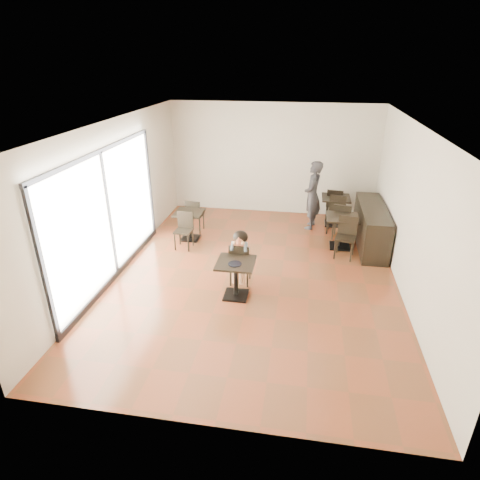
% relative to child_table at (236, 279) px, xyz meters
% --- Properties ---
extents(floor, '(6.00, 8.00, 0.01)m').
position_rel_child_table_xyz_m(floor, '(0.25, 0.91, -0.38)').
color(floor, brown).
rests_on(floor, ground).
extents(ceiling, '(6.00, 8.00, 0.01)m').
position_rel_child_table_xyz_m(ceiling, '(0.25, 0.91, 2.82)').
color(ceiling, white).
rests_on(ceiling, floor).
extents(wall_back, '(6.00, 0.01, 3.20)m').
position_rel_child_table_xyz_m(wall_back, '(0.25, 4.91, 1.22)').
color(wall_back, beige).
rests_on(wall_back, floor).
extents(wall_front, '(6.00, 0.01, 3.20)m').
position_rel_child_table_xyz_m(wall_front, '(0.25, -3.09, 1.22)').
color(wall_front, beige).
rests_on(wall_front, floor).
extents(wall_left, '(0.01, 8.00, 3.20)m').
position_rel_child_table_xyz_m(wall_left, '(-2.75, 0.91, 1.22)').
color(wall_left, beige).
rests_on(wall_left, floor).
extents(wall_right, '(0.01, 8.00, 3.20)m').
position_rel_child_table_xyz_m(wall_right, '(3.25, 0.91, 1.22)').
color(wall_right, beige).
rests_on(wall_right, floor).
extents(storefront_window, '(0.04, 4.50, 2.60)m').
position_rel_child_table_xyz_m(storefront_window, '(-2.72, 0.41, 1.02)').
color(storefront_window, white).
rests_on(storefront_window, floor).
extents(child_table, '(0.73, 0.73, 0.77)m').
position_rel_child_table_xyz_m(child_table, '(0.00, 0.00, 0.00)').
color(child_table, black).
rests_on(child_table, floor).
extents(child_chair, '(0.41, 0.41, 0.92)m').
position_rel_child_table_xyz_m(child_chair, '(0.00, 0.55, 0.08)').
color(child_chair, black).
rests_on(child_chair, floor).
extents(child, '(0.41, 0.58, 1.16)m').
position_rel_child_table_xyz_m(child, '(0.00, 0.55, 0.20)').
color(child, slate).
rests_on(child, child_chair).
extents(plate, '(0.26, 0.26, 0.02)m').
position_rel_child_table_xyz_m(plate, '(0.00, -0.10, 0.39)').
color(plate, black).
rests_on(plate, child_table).
extents(pizza_slice, '(0.27, 0.21, 0.06)m').
position_rel_child_table_xyz_m(pizza_slice, '(0.00, 0.36, 0.62)').
color(pizza_slice, '#E0AA73').
rests_on(pizza_slice, child).
extents(adult_patron, '(0.54, 0.74, 1.86)m').
position_rel_child_table_xyz_m(adult_patron, '(1.44, 3.82, 0.55)').
color(adult_patron, '#313136').
rests_on(adult_patron, floor).
extents(cafe_table_mid, '(0.92, 0.92, 0.81)m').
position_rel_child_table_xyz_m(cafe_table_mid, '(2.17, 2.64, 0.02)').
color(cafe_table_mid, black).
rests_on(cafe_table_mid, floor).
extents(cafe_table_left, '(0.75, 0.75, 0.75)m').
position_rel_child_table_xyz_m(cafe_table_left, '(-1.64, 2.52, -0.01)').
color(cafe_table_left, black).
rests_on(cafe_table_left, floor).
extents(cafe_table_back, '(0.87, 0.87, 0.81)m').
position_rel_child_table_xyz_m(cafe_table_back, '(2.09, 4.12, 0.02)').
color(cafe_table_back, black).
rests_on(cafe_table_back, floor).
extents(chair_mid_a, '(0.52, 0.52, 0.97)m').
position_rel_child_table_xyz_m(chair_mid_a, '(2.23, 3.19, 0.10)').
color(chair_mid_a, black).
rests_on(chair_mid_a, floor).
extents(chair_mid_b, '(0.52, 0.52, 0.97)m').
position_rel_child_table_xyz_m(chair_mid_b, '(2.23, 2.09, 0.10)').
color(chair_mid_b, black).
rests_on(chair_mid_b, floor).
extents(chair_left_a, '(0.43, 0.43, 0.90)m').
position_rel_child_table_xyz_m(chair_left_a, '(-1.64, 3.07, 0.07)').
color(chair_left_a, black).
rests_on(chair_left_a, floor).
extents(chair_left_b, '(0.43, 0.43, 0.90)m').
position_rel_child_table_xyz_m(chair_left_b, '(-1.64, 1.97, 0.07)').
color(chair_left_b, black).
rests_on(chair_left_b, floor).
extents(chair_back_a, '(0.50, 0.50, 0.98)m').
position_rel_child_table_xyz_m(chair_back_a, '(2.09, 4.41, 0.10)').
color(chair_back_a, black).
rests_on(chair_back_a, floor).
extents(chair_back_b, '(0.50, 0.50, 0.98)m').
position_rel_child_table_xyz_m(chair_back_b, '(2.09, 3.57, 0.10)').
color(chair_back_b, black).
rests_on(chair_back_b, floor).
extents(service_counter, '(0.60, 2.40, 1.00)m').
position_rel_child_table_xyz_m(service_counter, '(2.90, 2.91, 0.12)').
color(service_counter, black).
rests_on(service_counter, floor).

